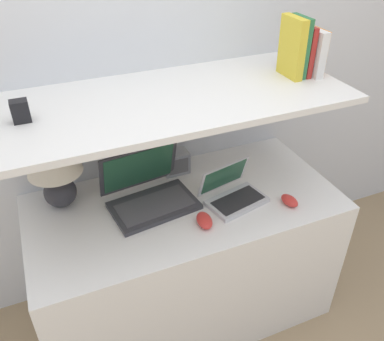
# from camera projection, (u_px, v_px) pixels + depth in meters

# --- Properties ---
(wall_back) EXTENTS (6.00, 0.05, 2.40)m
(wall_back) POSITION_uv_depth(u_px,v_px,m) (152.00, 79.00, 1.94)
(wall_back) COLOR silver
(wall_back) RESTS_ON ground_plane
(desk) EXTENTS (1.43, 0.70, 0.75)m
(desk) POSITION_uv_depth(u_px,v_px,m) (186.00, 259.00, 2.09)
(desk) COLOR white
(desk) RESTS_ON ground_plane
(back_riser) EXTENTS (1.43, 0.04, 1.22)m
(back_riser) POSITION_uv_depth(u_px,v_px,m) (160.00, 183.00, 2.24)
(back_riser) COLOR silver
(back_riser) RESTS_ON ground_plane
(shelf) EXTENTS (1.43, 0.63, 0.03)m
(shelf) POSITION_uv_depth(u_px,v_px,m) (177.00, 98.00, 1.66)
(shelf) COLOR white
(shelf) RESTS_ON back_riser
(table_lamp) EXTENTS (0.24, 0.24, 0.30)m
(table_lamp) POSITION_uv_depth(u_px,v_px,m) (55.00, 170.00, 1.76)
(table_lamp) COLOR #2D2D33
(table_lamp) RESTS_ON desk
(laptop_large) EXTENTS (0.41, 0.34, 0.24)m
(laptop_large) POSITION_uv_depth(u_px,v_px,m) (149.00, 193.00, 1.85)
(laptop_large) COLOR #333338
(laptop_large) RESTS_ON desk
(laptop_small) EXTENTS (0.30, 0.26, 0.16)m
(laptop_small) POSITION_uv_depth(u_px,v_px,m) (233.00, 193.00, 1.87)
(laptop_small) COLOR silver
(laptop_small) RESTS_ON desk
(computer_mouse) EXTENTS (0.08, 0.12, 0.04)m
(computer_mouse) POSITION_uv_depth(u_px,v_px,m) (204.00, 220.00, 1.74)
(computer_mouse) COLOR red
(computer_mouse) RESTS_ON desk
(second_mouse) EXTENTS (0.07, 0.10, 0.04)m
(second_mouse) POSITION_uv_depth(u_px,v_px,m) (289.00, 201.00, 1.85)
(second_mouse) COLOR red
(second_mouse) RESTS_ON desk
(router_box) EXTENTS (0.13, 0.09, 0.12)m
(router_box) POSITION_uv_depth(u_px,v_px,m) (176.00, 162.00, 2.05)
(router_box) COLOR gray
(router_box) RESTS_ON desk
(book_orange) EXTENTS (0.02, 0.12, 0.19)m
(book_orange) POSITION_uv_depth(u_px,v_px,m) (317.00, 51.00, 1.82)
(book_orange) COLOR orange
(book_orange) RESTS_ON shelf
(book_white) EXTENTS (0.04, 0.18, 0.20)m
(book_white) POSITION_uv_depth(u_px,v_px,m) (311.00, 51.00, 1.80)
(book_white) COLOR silver
(book_white) RESTS_ON shelf
(book_red) EXTENTS (0.03, 0.13, 0.22)m
(book_red) POSITION_uv_depth(u_px,v_px,m) (304.00, 50.00, 1.79)
(book_red) COLOR #A82823
(book_red) RESTS_ON shelf
(book_green) EXTENTS (0.02, 0.13, 0.26)m
(book_green) POSITION_uv_depth(u_px,v_px,m) (299.00, 47.00, 1.77)
(book_green) COLOR #2D7042
(book_green) RESTS_ON shelf
(book_yellow) EXTENTS (0.04, 0.15, 0.26)m
(book_yellow) POSITION_uv_depth(u_px,v_px,m) (292.00, 48.00, 1.75)
(book_yellow) COLOR gold
(book_yellow) RESTS_ON shelf
(shelf_gadget) EXTENTS (0.06, 0.05, 0.08)m
(shelf_gadget) POSITION_uv_depth(u_px,v_px,m) (20.00, 111.00, 1.44)
(shelf_gadget) COLOR black
(shelf_gadget) RESTS_ON shelf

